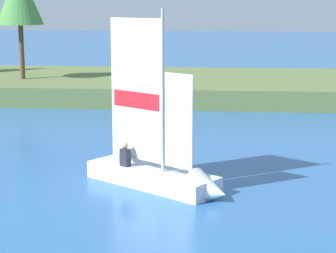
% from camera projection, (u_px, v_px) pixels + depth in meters
% --- Properties ---
extents(shore_bank, '(80.00, 10.36, 1.01)m').
position_uv_depth(shore_bank, '(197.00, 86.00, 35.12)').
color(shore_bank, '#5B703D').
rests_on(shore_bank, ground).
extents(sailboat, '(4.50, 3.63, 5.34)m').
position_uv_depth(sailboat, '(167.00, 173.00, 17.62)').
color(sailboat, silver).
rests_on(sailboat, ground).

